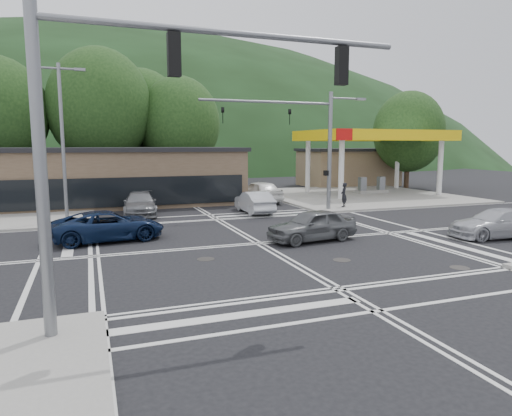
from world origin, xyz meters
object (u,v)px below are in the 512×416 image
object	(u,v)px
car_blue_west	(108,226)
car_queue_b	(260,191)
car_silver_east	(498,223)
pedestrian	(344,195)
car_northbound	(140,204)
car_queue_a	(254,202)
car_grey_center	(312,225)

from	to	relation	value
car_blue_west	car_queue_b	distance (m)	16.25
car_silver_east	pedestrian	size ratio (longest dim) A/B	2.82
car_blue_west	car_silver_east	distance (m)	18.82
car_queue_b	pedestrian	size ratio (longest dim) A/B	2.94
car_blue_west	car_northbound	size ratio (longest dim) A/B	1.02
car_queue_b	pedestrian	xyz separation A→B (m)	(4.24, -5.59, 0.15)
car_blue_west	car_silver_east	bearing A→B (deg)	-115.83
pedestrian	car_silver_east	bearing A→B (deg)	54.24
car_queue_a	car_northbound	distance (m)	7.43
car_blue_west	car_queue_b	size ratio (longest dim) A/B	1.02
car_silver_east	car_queue_a	distance (m)	14.43
car_blue_west	car_grey_center	distance (m)	9.61
car_northbound	car_silver_east	bearing A→B (deg)	-35.21
car_silver_east	car_queue_b	bearing A→B (deg)	-151.61
car_silver_east	car_queue_b	world-z (taller)	car_queue_b
car_blue_west	car_queue_b	bearing A→B (deg)	-54.69
car_queue_a	pedestrian	size ratio (longest dim) A/B	2.57
car_grey_center	car_silver_east	size ratio (longest dim) A/B	0.91
car_grey_center	car_silver_east	bearing A→B (deg)	66.77
car_grey_center	car_queue_b	world-z (taller)	car_queue_b
car_grey_center	car_northbound	bearing A→B (deg)	-156.47
car_northbound	pedestrian	xyz separation A→B (m)	(13.80, -2.14, 0.28)
car_queue_b	car_blue_west	bearing A→B (deg)	36.63
car_queue_a	pedestrian	distance (m)	6.59
car_grey_center	car_northbound	size ratio (longest dim) A/B	0.87
car_grey_center	car_queue_a	size ratio (longest dim) A/B	0.99
car_northbound	car_blue_west	bearing A→B (deg)	-100.97
car_grey_center	car_silver_east	world-z (taller)	car_grey_center
car_silver_east	car_grey_center	bearing A→B (deg)	-96.66
car_grey_center	car_blue_west	bearing A→B (deg)	-118.30
car_grey_center	car_queue_a	xyz separation A→B (m)	(0.49, 9.30, -0.02)
car_grey_center	car_silver_east	xyz separation A→B (m)	(8.90, -2.43, -0.05)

